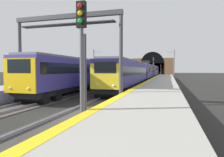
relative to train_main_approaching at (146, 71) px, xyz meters
The scene contains 14 objects.
ground_plane 35.89m from the train_main_approaching, behind, with size 320.00×320.00×0.00m, color black.
platform_right 36.11m from the train_main_approaching, behind, with size 112.00×4.13×1.07m, color #9E9B93.
platform_right_edge_strip 35.92m from the train_main_approaching, behind, with size 112.00×0.50×0.01m, color yellow.
track_main_line 35.89m from the train_main_approaching, behind, with size 160.00×2.60×0.21m.
track_adjacent_line 36.24m from the train_main_approaching, behind, with size 160.00×2.81×0.21m.
train_main_approaching is the anchor object (origin of this frame).
train_adjacent_platform 7.86m from the train_main_approaching, 139.99° to the left, with size 58.16×2.98×4.92m.
railway_signal_near 39.25m from the train_main_approaching, behind, with size 0.39×0.38×5.48m.
railway_signal_mid 2.58m from the train_main_approaching, 125.63° to the right, with size 0.39×0.38×5.54m.
railway_signal_far 39.59m from the train_main_approaching, ahead, with size 0.39×0.38×4.84m.
overhead_signal_gantry 32.74m from the train_main_approaching, behind, with size 0.70×9.18×7.08m.
tunnel_portal 51.05m from the train_main_approaching, ahead, with size 2.69×19.55×11.18m.
catenary_mast_near 12.21m from the train_main_approaching, 105.64° to the left, with size 0.22×2.24×7.40m.
catenary_mast_far 14.49m from the train_main_approaching, 27.47° to the right, with size 0.22×2.18×8.32m.
Camera 1 is at (-10.79, -5.34, 2.75)m, focal length 31.68 mm.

